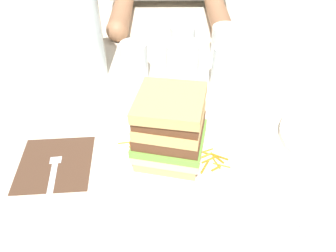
{
  "coord_description": "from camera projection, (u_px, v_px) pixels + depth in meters",
  "views": [
    {
      "loc": [
        0.0,
        -0.41,
        0.42
      ],
      "look_at": [
        0.01,
        0.01,
        0.05
      ],
      "focal_mm": 34.55,
      "sensor_mm": 36.0,
      "label": 1
    }
  ],
  "objects": [
    {
      "name": "carrot_shred_2",
      "position": [
        139.0,
        149.0,
        0.57
      ],
      "size": [
        0.02,
        0.01,
        0.0
      ],
      "primitive_type": "cylinder",
      "rotation": [
        0.0,
        1.57,
        3.25
      ],
      "color": "orange",
      "rests_on": "main_plate"
    },
    {
      "name": "carrot_shred_13",
      "position": [
        214.0,
        163.0,
        0.55
      ],
      "size": [
        0.01,
        0.03,
        0.0
      ],
      "primitive_type": "cylinder",
      "rotation": [
        0.0,
        1.57,
        5.08
      ],
      "color": "orange",
      "rests_on": "main_plate"
    },
    {
      "name": "empty_tumbler_3",
      "position": [
        225.0,
        41.0,
        0.84
      ],
      "size": [
        0.08,
        0.08,
        0.07
      ],
      "primitive_type": "cylinder",
      "color": "silver",
      "rests_on": "ground_plane"
    },
    {
      "name": "knife",
      "position": [
        267.0,
        158.0,
        0.57
      ],
      "size": [
        0.04,
        0.2,
        0.0
      ],
      "color": "silver",
      "rests_on": "ground_plane"
    },
    {
      "name": "juice_glass",
      "position": [
        226.0,
        70.0,
        0.71
      ],
      "size": [
        0.07,
        0.07,
        0.1
      ],
      "color": "white",
      "rests_on": "ground_plane"
    },
    {
      "name": "carrot_shred_4",
      "position": [
        133.0,
        150.0,
        0.57
      ],
      "size": [
        0.02,
        0.02,
        0.0
      ],
      "primitive_type": "cylinder",
      "rotation": [
        0.0,
        1.57,
        5.54
      ],
      "color": "orange",
      "rests_on": "main_plate"
    },
    {
      "name": "carrot_shred_12",
      "position": [
        203.0,
        167.0,
        0.54
      ],
      "size": [
        0.02,
        0.03,
        0.0
      ],
      "primitive_type": "cylinder",
      "rotation": [
        0.0,
        1.57,
        1.07
      ],
      "color": "orange",
      "rests_on": "main_plate"
    },
    {
      "name": "ground_plane",
      "position": [
        164.0,
        150.0,
        0.59
      ],
      "size": [
        3.0,
        3.0,
        0.0
      ],
      "primitive_type": "plane",
      "color": "beige"
    },
    {
      "name": "carrot_shred_11",
      "position": [
        218.0,
        157.0,
        0.56
      ],
      "size": [
        0.03,
        0.02,
        0.0
      ],
      "primitive_type": "cylinder",
      "rotation": [
        0.0,
        1.57,
        2.67
      ],
      "color": "orange",
      "rests_on": "main_plate"
    },
    {
      "name": "carrot_shred_6",
      "position": [
        203.0,
        153.0,
        0.57
      ],
      "size": [
        0.02,
        0.01,
        0.0
      ],
      "primitive_type": "cylinder",
      "rotation": [
        0.0,
        1.57,
        5.81
      ],
      "color": "orange",
      "rests_on": "main_plate"
    },
    {
      "name": "empty_tumbler_2",
      "position": [
        181.0,
        64.0,
        0.73
      ],
      "size": [
        0.08,
        0.08,
        0.1
      ],
      "primitive_type": "cylinder",
      "color": "silver",
      "rests_on": "ground_plane"
    },
    {
      "name": "carrot_shred_10",
      "position": [
        202.0,
        156.0,
        0.56
      ],
      "size": [
        0.03,
        0.02,
        0.0
      ],
      "primitive_type": "cylinder",
      "rotation": [
        0.0,
        1.57,
        0.49
      ],
      "color": "orange",
      "rests_on": "main_plate"
    },
    {
      "name": "napkin_dark",
      "position": [
        54.0,
        163.0,
        0.56
      ],
      "size": [
        0.13,
        0.14,
        0.0
      ],
      "primitive_type": "cube",
      "rotation": [
        0.0,
        0.0,
        0.06
      ],
      "color": "#4C3323",
      "rests_on": "ground_plane"
    },
    {
      "name": "water_bottle",
      "position": [
        82.0,
        25.0,
        0.7
      ],
      "size": [
        0.08,
        0.08,
        0.29
      ],
      "color": "silver",
      "rests_on": "ground_plane"
    },
    {
      "name": "side_plate",
      "position": [
        333.0,
        139.0,
        0.61
      ],
      "size": [
        0.2,
        0.2,
        0.01
      ],
      "primitive_type": "cylinder",
      "color": "white",
      "rests_on": "ground_plane"
    },
    {
      "name": "fork",
      "position": [
        51.0,
        172.0,
        0.55
      ],
      "size": [
        0.03,
        0.17,
        0.0
      ],
      "color": "silver",
      "rests_on": "napkin_dark"
    },
    {
      "name": "carrot_shred_3",
      "position": [
        136.0,
        154.0,
        0.56
      ],
      "size": [
        0.02,
        0.01,
        0.0
      ],
      "primitive_type": "cylinder",
      "rotation": [
        0.0,
        1.57,
        3.48
      ],
      "color": "orange",
      "rests_on": "main_plate"
    },
    {
      "name": "carrot_shred_1",
      "position": [
        130.0,
        147.0,
        0.58
      ],
      "size": [
        0.01,
        0.02,
        0.0
      ],
      "primitive_type": "cylinder",
      "rotation": [
        0.0,
        1.57,
        5.05
      ],
      "color": "orange",
      "rests_on": "main_plate"
    },
    {
      "name": "carrot_shred_0",
      "position": [
        125.0,
        143.0,
        0.59
      ],
      "size": [
        0.03,
        0.01,
        0.0
      ],
      "primitive_type": "cylinder",
      "rotation": [
        0.0,
        1.57,
        3.3
      ],
      "color": "orange",
      "rests_on": "main_plate"
    },
    {
      "name": "napkin_pink",
      "position": [
        322.0,
        216.0,
        0.49
      ],
      "size": [
        0.11,
        0.1,
        0.0
      ],
      "primitive_type": "cube",
      "rotation": [
        0.0,
        0.0,
        0.22
      ],
      "color": "pink",
      "rests_on": "ground_plane"
    },
    {
      "name": "empty_tumbler_1",
      "position": [
        181.0,
        44.0,
        0.8
      ],
      "size": [
        0.06,
        0.06,
        0.09
      ],
      "primitive_type": "cylinder",
      "color": "silver",
      "rests_on": "ground_plane"
    },
    {
      "name": "carrot_shred_8",
      "position": [
        220.0,
        165.0,
        0.54
      ],
      "size": [
        0.03,
        0.01,
        0.0
      ],
      "primitive_type": "cylinder",
      "rotation": [
        0.0,
        1.57,
        5.95
      ],
      "color": "orange",
      "rests_on": "main_plate"
    },
    {
      "name": "empty_tumbler_0",
      "position": [
        133.0,
        61.0,
        0.74
      ],
      "size": [
        0.06,
        0.06,
        0.09
      ],
      "primitive_type": "cylinder",
      "color": "silver",
      "rests_on": "ground_plane"
    },
    {
      "name": "main_plate",
      "position": [
        168.0,
        157.0,
        0.57
      ],
      "size": [
        0.26,
        0.26,
        0.01
      ],
      "primitive_type": "cylinder",
      "color": "white",
      "rests_on": "ground_plane"
    },
    {
      "name": "carrot_shred_9",
      "position": [
        216.0,
        158.0,
        0.56
      ],
      "size": [
        0.02,
        0.02,
        0.0
      ],
      "primitive_type": "cylinder",
      "rotation": [
        0.0,
        1.57,
        5.42
      ],
      "color": "orange",
      "rests_on": "main_plate"
    },
    {
      "name": "carrot_shred_5",
      "position": [
        205.0,
        151.0,
        0.57
      ],
      "size": [
        0.02,
        0.01,
        0.0
      ],
      "primitive_type": "cylinder",
      "rotation": [
        0.0,
        1.57,
        3.52
      ],
      "color": "orange",
      "rests_on": "main_plate"
    },
    {
      "name": "carrot_shred_7",
      "position": [
        214.0,
        168.0,
        0.54
      ],
      "size": [
        0.02,
        0.01,
        0.0
      ],
      "primitive_type": "cylinder",
      "rotation": [
        0.0,
        1.57,
        0.56
      ],
      "color": "orange",
      "rests_on": "main_plate"
    },
    {
      "name": "sandwich",
      "position": [
        168.0,
        129.0,
        0.52
      ],
      "size": [
        0.13,
        0.12,
        0.13
      ],
      "color": "tan",
      "rests_on": "main_plate"
    },
    {
      "name": "carrot_shred_14",
      "position": [
        207.0,
        160.0,
        0.55
      ],
      "size": [
        0.02,
        0.02,
        0.0
      ],
      "primitive_type": "cylinder",
      "rotation": [
        0.0,
        1.57,
        3.65
      ],
      "color": "orange",
      "rests_on": "main_plate"
    }
  ]
}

